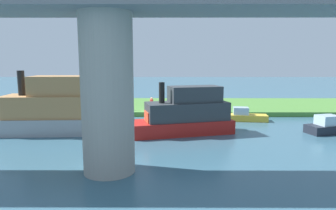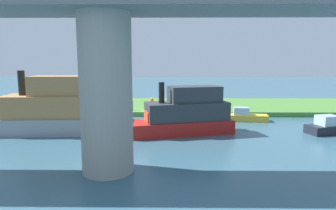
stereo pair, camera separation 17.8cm
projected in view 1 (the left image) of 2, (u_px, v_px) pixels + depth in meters
ground_plane at (152, 117)px, 31.26m from camera, size 160.00×160.00×0.00m
grassy_bank at (155, 106)px, 37.16m from camera, size 80.00×12.00×0.50m
bridge_pylon at (107, 95)px, 15.22m from camera, size 2.68×2.68×8.18m
bridge_span at (105, 1)px, 14.57m from camera, size 63.59×4.30×3.25m
person_on_bank at (152, 103)px, 32.69m from camera, size 0.44×0.44×1.39m
mooring_post at (132, 106)px, 32.21m from camera, size 0.20×0.20×1.06m
pontoon_yellow at (185, 114)px, 23.99m from camera, size 8.58×4.72×4.17m
motorboat_red at (332, 127)px, 24.23m from camera, size 4.68×2.65×1.48m
skiff_small at (52, 110)px, 24.19m from camera, size 10.04×3.79×5.06m
houseboat_blue at (245, 116)px, 29.17m from camera, size 4.14×1.92×1.33m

